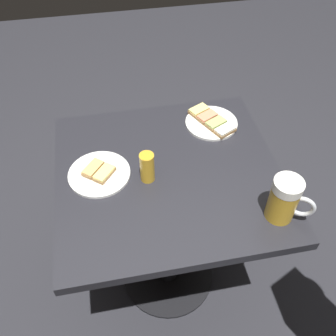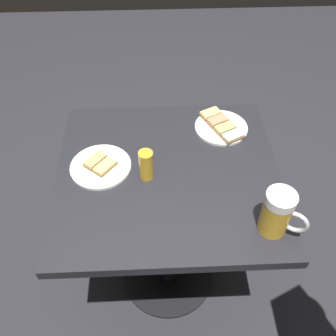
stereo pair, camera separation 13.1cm
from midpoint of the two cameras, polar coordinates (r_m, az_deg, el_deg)
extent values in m
plane|color=#28282D|center=(1.96, -1.99, -15.96)|extent=(6.00, 6.00, 0.00)
cylinder|color=black|center=(1.96, -1.99, -15.86)|extent=(0.44, 0.44, 0.01)
cylinder|color=black|center=(1.63, -2.33, -9.86)|extent=(0.09, 0.09, 0.73)
cube|color=#232328|center=(1.34, -2.80, -1.26)|extent=(0.74, 0.78, 0.04)
cylinder|color=white|center=(1.51, 4.10, 6.70)|extent=(0.21, 0.21, 0.01)
cube|color=#9E7547|center=(1.55, 2.27, 8.47)|extent=(0.08, 0.09, 0.01)
cube|color=#EFE07A|center=(1.54, 2.28, 8.76)|extent=(0.07, 0.09, 0.01)
cube|color=#9E7547|center=(1.52, 3.50, 7.51)|extent=(0.08, 0.09, 0.01)
cube|color=#EA8E66|center=(1.51, 3.51, 7.81)|extent=(0.07, 0.09, 0.01)
cube|color=#9E7547|center=(1.49, 4.77, 6.51)|extent=(0.08, 0.09, 0.01)
cube|color=#ADC66B|center=(1.49, 4.79, 6.81)|extent=(0.07, 0.09, 0.01)
cube|color=#9E7547|center=(1.46, 6.08, 5.47)|extent=(0.08, 0.09, 0.01)
cube|color=white|center=(1.46, 6.11, 5.77)|extent=(0.07, 0.09, 0.01)
cylinder|color=white|center=(1.35, -13.10, -1.01)|extent=(0.22, 0.22, 0.01)
cube|color=#9E7547|center=(1.35, -13.96, -0.34)|extent=(0.09, 0.09, 0.01)
cube|color=#E5B266|center=(1.34, -14.04, -0.05)|extent=(0.09, 0.08, 0.01)
cube|color=#9E7547|center=(1.33, -12.38, -1.06)|extent=(0.09, 0.09, 0.01)
cube|color=#EFE07A|center=(1.32, -12.45, -0.77)|extent=(0.09, 0.08, 0.01)
cylinder|color=gold|center=(1.19, 13.91, -5.27)|extent=(0.09, 0.09, 0.13)
cylinder|color=white|center=(1.13, 14.61, -2.81)|extent=(0.09, 0.09, 0.03)
torus|color=silver|center=(1.19, 16.60, -5.78)|extent=(0.06, 0.08, 0.08)
cylinder|color=gold|center=(1.27, -6.12, -0.04)|extent=(0.05, 0.05, 0.11)
camera|label=1|loc=(0.07, -92.87, -3.07)|focal=40.34mm
camera|label=2|loc=(0.07, 87.13, 3.07)|focal=40.34mm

